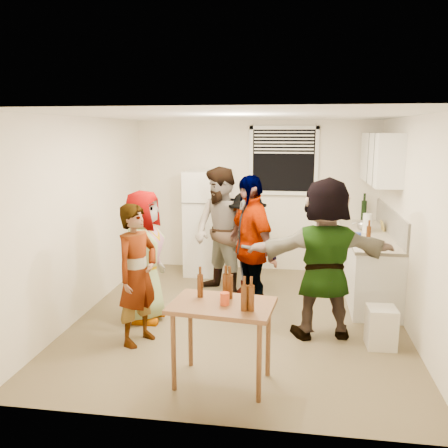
% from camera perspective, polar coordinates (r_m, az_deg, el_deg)
% --- Properties ---
extents(room, '(4.00, 4.50, 2.50)m').
position_cam_1_polar(room, '(6.12, 1.89, -11.21)').
color(room, white).
rests_on(room, ground).
extents(window, '(1.12, 0.10, 1.06)m').
position_cam_1_polar(window, '(7.85, 7.17, 7.56)').
color(window, white).
rests_on(window, room).
extents(refrigerator, '(0.70, 0.70, 1.70)m').
position_cam_1_polar(refrigerator, '(7.77, -1.95, 0.17)').
color(refrigerator, white).
rests_on(refrigerator, ground).
extents(counter_lower, '(0.60, 2.20, 0.86)m').
position_cam_1_polar(counter_lower, '(7.11, 16.82, -4.82)').
color(counter_lower, white).
rests_on(counter_lower, ground).
extents(countertop, '(0.64, 2.22, 0.04)m').
position_cam_1_polar(countertop, '(7.01, 17.02, -1.27)').
color(countertop, beige).
rests_on(countertop, counter_lower).
extents(backsplash, '(0.03, 2.20, 0.36)m').
position_cam_1_polar(backsplash, '(7.02, 19.41, 0.27)').
color(backsplash, beige).
rests_on(backsplash, countertop).
extents(upper_cabinets, '(0.34, 1.60, 0.70)m').
position_cam_1_polar(upper_cabinets, '(7.08, 18.33, 7.53)').
color(upper_cabinets, white).
rests_on(upper_cabinets, room).
extents(kettle, '(0.25, 0.22, 0.18)m').
position_cam_1_polar(kettle, '(7.27, 16.32, -0.63)').
color(kettle, silver).
rests_on(kettle, countertop).
extents(paper_towel, '(0.13, 0.13, 0.27)m').
position_cam_1_polar(paper_towel, '(7.08, 16.78, -0.97)').
color(paper_towel, white).
rests_on(paper_towel, countertop).
extents(wine_bottle, '(0.09, 0.09, 0.34)m').
position_cam_1_polar(wine_bottle, '(7.94, 16.40, 0.32)').
color(wine_bottle, black).
rests_on(wine_bottle, countertop).
extents(beer_bottle_counter, '(0.06, 0.06, 0.23)m').
position_cam_1_polar(beer_bottle_counter, '(6.39, 16.93, -2.25)').
color(beer_bottle_counter, '#47230C').
rests_on(beer_bottle_counter, countertop).
extents(blue_cup, '(0.10, 0.10, 0.13)m').
position_cam_1_polar(blue_cup, '(6.41, 15.72, -2.13)').
color(blue_cup, blue).
rests_on(blue_cup, countertop).
extents(picture_frame, '(0.02, 0.17, 0.14)m').
position_cam_1_polar(picture_frame, '(7.26, 18.50, -0.20)').
color(picture_frame, tan).
rests_on(picture_frame, countertop).
extents(trash_bin, '(0.32, 0.32, 0.45)m').
position_cam_1_polar(trash_bin, '(5.54, 18.39, -11.46)').
color(trash_bin, silver).
rests_on(trash_bin, ground).
extents(serving_table, '(0.99, 0.71, 0.78)m').
position_cam_1_polar(serving_table, '(4.70, -0.21, -18.48)').
color(serving_table, brown).
rests_on(serving_table, ground).
extents(beer_bottle_table, '(0.06, 0.06, 0.22)m').
position_cam_1_polar(beer_bottle_table, '(4.54, -2.87, -8.75)').
color(beer_bottle_table, '#47230C').
rests_on(beer_bottle_table, serving_table).
extents(red_cup, '(0.09, 0.09, 0.11)m').
position_cam_1_polar(red_cup, '(4.34, 0.09, -9.69)').
color(red_cup, '#C9421C').
rests_on(red_cup, serving_table).
extents(guest_grey, '(1.67, 0.89, 0.52)m').
position_cam_1_polar(guest_grey, '(6.15, -9.38, -11.22)').
color(guest_grey, '#969696').
rests_on(guest_grey, ground).
extents(guest_stripe, '(1.66, 1.15, 0.37)m').
position_cam_1_polar(guest_stripe, '(5.56, -10.10, -13.74)').
color(guest_stripe, '#141933').
rests_on(guest_stripe, ground).
extents(guest_back_left, '(1.85, 1.99, 0.70)m').
position_cam_1_polar(guest_back_left, '(6.97, -0.30, -8.37)').
color(guest_back_left, '#4F3524').
rests_on(guest_back_left, ground).
extents(guest_back_right, '(1.47, 1.75, 0.55)m').
position_cam_1_polar(guest_back_right, '(6.98, 2.78, -8.35)').
color(guest_back_right, '#3F4045').
rests_on(guest_back_right, ground).
extents(guest_black, '(2.09, 1.85, 0.44)m').
position_cam_1_polar(guest_black, '(6.24, 3.05, -10.76)').
color(guest_black, black).
rests_on(guest_black, ground).
extents(guest_orange, '(2.04, 2.15, 0.54)m').
position_cam_1_polar(guest_orange, '(5.75, 11.61, -12.93)').
color(guest_orange, '#BE804F').
rests_on(guest_orange, ground).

